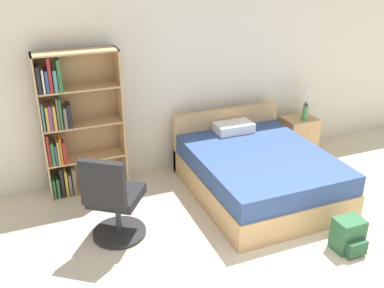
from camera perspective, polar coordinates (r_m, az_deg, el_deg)
wall_back at (r=5.68m, az=-0.03°, el=9.58°), size 9.00×0.06×2.60m
bookshelf at (r=5.22m, az=-15.78°, el=2.22°), size 0.95×0.29×1.75m
bed at (r=5.31m, az=8.59°, el=-3.53°), size 1.53×1.91×0.81m
office_chair at (r=4.40m, az=-10.45°, el=-7.60°), size 0.70×0.72×1.00m
nightstand at (r=6.47m, az=13.98°, el=1.12°), size 0.48×0.41×0.55m
table_lamp at (r=6.30m, az=15.06°, el=6.48°), size 0.25×0.25×0.45m
water_bottle at (r=6.26m, az=14.85°, el=4.07°), size 0.08×0.08×0.25m
backpack_green at (r=4.62m, az=20.17°, el=-11.40°), size 0.28×0.29×0.34m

